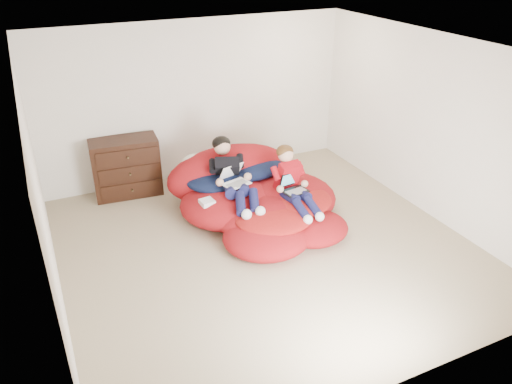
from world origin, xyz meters
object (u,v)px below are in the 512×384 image
object	(u,v)px
beanbag_pile	(256,198)
laptop_white	(234,178)
younger_boy	(292,179)
laptop_black	(293,186)
older_boy	(231,172)
dresser	(126,167)

from	to	relation	value
beanbag_pile	laptop_white	distance (m)	0.49
younger_boy	laptop_black	xyz separation A→B (m)	(0.00, -0.03, -0.08)
older_boy	laptop_white	world-z (taller)	older_boy
beanbag_pile	older_boy	world-z (taller)	older_boy
dresser	laptop_white	world-z (taller)	dresser
younger_boy	laptop_white	world-z (taller)	younger_boy
dresser	older_boy	size ratio (longest dim) A/B	0.81
dresser	laptop_black	size ratio (longest dim) A/B	2.85
laptop_white	laptop_black	bearing A→B (deg)	-31.98
older_boy	younger_boy	bearing A→B (deg)	-36.18
dresser	laptop_white	distance (m)	1.86
younger_boy	laptop_white	distance (m)	0.79
beanbag_pile	younger_boy	size ratio (longest dim) A/B	2.40
dresser	older_boy	distance (m)	1.79
beanbag_pile	older_boy	size ratio (longest dim) A/B	1.90
dresser	younger_boy	size ratio (longest dim) A/B	1.03
laptop_black	beanbag_pile	bearing A→B (deg)	132.36
dresser	beanbag_pile	size ratio (longest dim) A/B	0.43
dresser	older_boy	xyz separation A→B (m)	(1.19, -1.31, 0.24)
older_boy	laptop_black	size ratio (longest dim) A/B	3.50
laptop_black	dresser	bearing A→B (deg)	135.63
beanbag_pile	laptop_black	distance (m)	0.62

